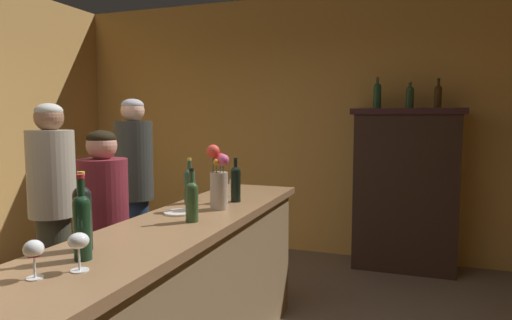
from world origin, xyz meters
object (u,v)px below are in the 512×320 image
object	(u,v)px
display_cabinet	(405,186)
wine_glass_mid	(34,251)
bar_counter	(184,306)
cheese_plate	(179,213)
wine_bottle_riesling	(236,182)
patron_by_cabinet	(105,234)
flower_arrangement	(219,179)
display_bottle_center	(438,95)
patron_tall	(135,189)
display_bottle_midleft	(410,96)
wine_bottle_malbec	(192,199)
wine_bottle_rose	(82,223)
wine_bottle_chardonnay	(190,184)
patron_in_grey	(53,206)
wine_bottle_pinot	(82,215)
display_bottle_left	(377,95)
wine_glass_front	(234,183)
wine_glass_rear	(79,242)

from	to	relation	value
display_cabinet	wine_glass_mid	xyz separation A→B (m)	(-1.17, -3.58, 0.23)
bar_counter	cheese_plate	distance (m)	0.53
wine_bottle_riesling	wine_glass_mid	xyz separation A→B (m)	(-0.12, -1.56, -0.03)
patron_by_cabinet	flower_arrangement	bearing A→B (deg)	32.20
display_bottle_center	patron_tall	bearing A→B (deg)	-147.24
display_cabinet	display_bottle_midleft	world-z (taller)	display_bottle_midleft
display_cabinet	wine_bottle_malbec	world-z (taller)	display_cabinet
display_cabinet	cheese_plate	xyz separation A→B (m)	(-1.22, -2.48, 0.14)
wine_bottle_riesling	display_bottle_center	xyz separation A→B (m)	(1.33, 2.02, 0.65)
bar_counter	wine_bottle_rose	size ratio (longest dim) A/B	7.79
wine_bottle_chardonnay	wine_glass_mid	world-z (taller)	wine_bottle_chardonnay
wine_glass_mid	patron_in_grey	xyz separation A→B (m)	(-1.21, 1.33, -0.17)
bar_counter	cheese_plate	size ratio (longest dim) A/B	14.49
wine_bottle_malbec	cheese_plate	size ratio (longest dim) A/B	1.60
patron_in_grey	wine_bottle_pinot	bearing A→B (deg)	-39.59
wine_bottle_riesling	display_bottle_left	distance (m)	2.26
wine_bottle_chardonnay	cheese_plate	distance (m)	0.34
wine_bottle_riesling	wine_glass_front	world-z (taller)	wine_bottle_riesling
display_bottle_midleft	wine_bottle_riesling	bearing A→B (deg)	-117.76
cheese_plate	display_bottle_left	bearing A→B (deg)	69.63
patron_in_grey	wine_bottle_chardonnay	bearing A→B (deg)	6.16
cheese_plate	patron_tall	world-z (taller)	patron_tall
display_bottle_center	patron_in_grey	world-z (taller)	display_bottle_center
bar_counter	patron_in_grey	distance (m)	1.37
display_cabinet	display_bottle_center	xyz separation A→B (m)	(0.28, 0.00, 0.92)
bar_counter	wine_glass_mid	xyz separation A→B (m)	(-0.05, -0.98, 0.59)
wine_bottle_pinot	patron_tall	size ratio (longest dim) A/B	0.20
wine_bottle_riesling	wine_glass_front	size ratio (longest dim) A/B	2.15
display_bottle_midleft	display_bottle_center	distance (m)	0.26
wine_bottle_malbec	wine_glass_rear	xyz separation A→B (m)	(-0.02, -0.83, -0.02)
wine_glass_rear	patron_in_grey	distance (m)	1.79
wine_bottle_malbec	display_bottle_midleft	world-z (taller)	display_bottle_midleft
bar_counter	display_bottle_left	size ratio (longest dim) A/B	8.20
wine_bottle_riesling	patron_by_cabinet	xyz separation A→B (m)	(-0.72, -0.44, -0.31)
wine_glass_mid	cheese_plate	distance (m)	1.11
cheese_plate	patron_in_grey	size ratio (longest dim) A/B	0.11
wine_bottle_riesling	display_bottle_center	bearing A→B (deg)	56.73
wine_bottle_rose	display_bottle_center	world-z (taller)	display_bottle_center
bar_counter	display_bottle_midleft	size ratio (longest dim) A/B	9.64
display_bottle_midleft	patron_tall	size ratio (longest dim) A/B	0.16
patron_by_cabinet	wine_bottle_rose	bearing A→B (deg)	-38.15
wine_bottle_malbec	flower_arrangement	distance (m)	0.36
wine_glass_rear	patron_by_cabinet	distance (m)	1.25
wine_bottle_pinot	display_bottle_midleft	distance (m)	3.54
wine_bottle_pinot	bar_counter	bearing A→B (deg)	79.13
wine_bottle_chardonnay	display_bottle_center	distance (m)	2.77
wine_glass_mid	wine_glass_rear	distance (m)	0.15
display_bottle_left	display_bottle_center	xyz separation A→B (m)	(0.58, 0.00, -0.02)
display_bottle_left	display_bottle_midleft	xyz separation A→B (m)	(0.32, 0.00, -0.02)
wine_bottle_chardonnay	wine_glass_rear	size ratio (longest dim) A/B	2.09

